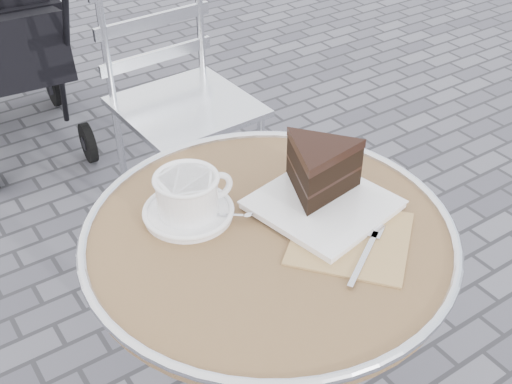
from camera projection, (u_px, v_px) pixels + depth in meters
cafe_table at (268, 292)px, 1.32m from camera, size 0.72×0.72×0.74m
cappuccino_set at (189, 198)px, 1.23m from camera, size 0.18×0.18×0.09m
cake_plate_set at (321, 177)px, 1.26m from camera, size 0.30×0.41×0.13m
bistro_chair at (169, 70)px, 2.13m from camera, size 0.43×0.43×0.93m
baby_stroller at (2, 43)px, 2.63m from camera, size 0.51×0.98×0.98m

